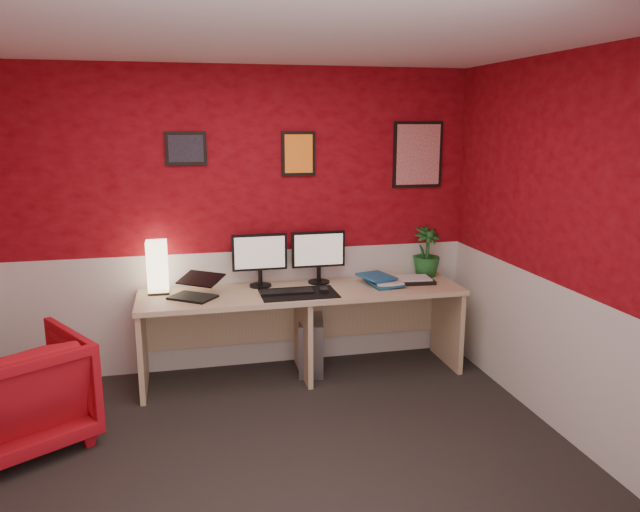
{
  "coord_description": "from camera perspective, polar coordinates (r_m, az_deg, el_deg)",
  "views": [
    {
      "loc": [
        -0.43,
        -3.25,
        2.06
      ],
      "look_at": [
        0.6,
        1.21,
        1.05
      ],
      "focal_mm": 34.31,
      "sensor_mm": 36.0,
      "label": 1
    }
  ],
  "objects": [
    {
      "name": "wall_back",
      "position": [
        5.08,
        -8.01,
        3.17
      ],
      "size": [
        4.0,
        0.01,
        2.5
      ],
      "primitive_type": "cube",
      "color": "maroon",
      "rests_on": "ground"
    },
    {
      "name": "monitor_right",
      "position": [
        5.08,
        -0.11,
        0.65
      ],
      "size": [
        0.45,
        0.06,
        0.58
      ],
      "primitive_type": "cube",
      "color": "black",
      "rests_on": "desk"
    },
    {
      "name": "keyboard",
      "position": [
        4.83,
        -3.13,
        -3.34
      ],
      "size": [
        0.42,
        0.15,
        0.02
      ],
      "primitive_type": "cube",
      "rotation": [
        0.0,
        0.0,
        -0.03
      ],
      "color": "black",
      "rests_on": "desk_mat"
    },
    {
      "name": "wall_front",
      "position": [
        1.76,
        2.69,
        -14.98
      ],
      "size": [
        4.0,
        0.01,
        2.5
      ],
      "primitive_type": "cube",
      "color": "maroon",
      "rests_on": "ground"
    },
    {
      "name": "wainscot_back",
      "position": [
        5.25,
        -7.76,
        -4.95
      ],
      "size": [
        4.0,
        0.01,
        1.0
      ],
      "primitive_type": "cube",
      "color": "silver",
      "rests_on": "ground"
    },
    {
      "name": "monitor_left",
      "position": [
        4.99,
        -5.64,
        0.38
      ],
      "size": [
        0.45,
        0.06,
        0.58
      ],
      "primitive_type": "cube",
      "color": "black",
      "rests_on": "desk"
    },
    {
      "name": "art_right",
      "position": [
        5.38,
        9.1,
        9.32
      ],
      "size": [
        0.44,
        0.02,
        0.56
      ],
      "primitive_type": "cube",
      "color": "red",
      "rests_on": "wall_back"
    },
    {
      "name": "wall_right",
      "position": [
        4.14,
        23.29,
        0.14
      ],
      "size": [
        0.01,
        3.5,
        2.5
      ],
      "primitive_type": "cube",
      "color": "maroon",
      "rests_on": "ground"
    },
    {
      "name": "desk",
      "position": [
        5.04,
        -1.58,
        -7.2
      ],
      "size": [
        2.6,
        0.65,
        0.73
      ],
      "primitive_type": "cube",
      "color": "tan",
      "rests_on": "ground"
    },
    {
      "name": "mouse",
      "position": [
        4.86,
        0.35,
        -3.18
      ],
      "size": [
        0.07,
        0.11,
        0.03
      ],
      "primitive_type": "cube",
      "rotation": [
        0.0,
        0.0,
        -0.14
      ],
      "color": "black",
      "rests_on": "desk_mat"
    },
    {
      "name": "book_middle",
      "position": [
        5.06,
        4.98,
        -2.35
      ],
      "size": [
        0.24,
        0.32,
        0.02
      ],
      "primitive_type": "imported",
      "rotation": [
        0.0,
        0.0,
        -0.07
      ],
      "color": "silver",
      "rests_on": "book_bottom"
    },
    {
      "name": "art_center",
      "position": [
        5.08,
        -2.02,
        9.52
      ],
      "size": [
        0.28,
        0.02,
        0.36
      ],
      "primitive_type": "cube",
      "color": "orange",
      "rests_on": "wall_back"
    },
    {
      "name": "desk_mat",
      "position": [
        4.83,
        -2.01,
        -3.51
      ],
      "size": [
        0.6,
        0.38,
        0.01
      ],
      "primitive_type": "cube",
      "color": "black",
      "rests_on": "desk"
    },
    {
      "name": "book_top",
      "position": [
        5.04,
        4.19,
        -2.13
      ],
      "size": [
        0.3,
        0.36,
        0.03
      ],
      "primitive_type": "imported",
      "rotation": [
        0.0,
        0.0,
        0.27
      ],
      "color": "#206293",
      "rests_on": "book_middle"
    },
    {
      "name": "art_left",
      "position": [
        4.99,
        -12.4,
        9.76
      ],
      "size": [
        0.32,
        0.02,
        0.26
      ],
      "primitive_type": "cube",
      "color": "black",
      "rests_on": "wall_back"
    },
    {
      "name": "laptop",
      "position": [
        4.77,
        -11.84,
        -2.62
      ],
      "size": [
        0.4,
        0.38,
        0.22
      ],
      "primitive_type": "cube",
      "rotation": [
        0.0,
        0.0,
        -0.64
      ],
      "color": "black",
      "rests_on": "desk"
    },
    {
      "name": "potted_plant",
      "position": [
        5.4,
        9.9,
        0.38
      ],
      "size": [
        0.29,
        0.29,
        0.43
      ],
      "primitive_type": "imported",
      "rotation": [
        0.0,
        0.0,
        0.2
      ],
      "color": "#19591E",
      "rests_on": "desk"
    },
    {
      "name": "book_bottom",
      "position": [
        5.05,
        4.76,
        -2.66
      ],
      "size": [
        0.27,
        0.34,
        0.03
      ],
      "primitive_type": "imported",
      "rotation": [
        0.0,
        0.0,
        0.09
      ],
      "color": "#206293",
      "rests_on": "desk"
    },
    {
      "name": "armchair",
      "position": [
        4.44,
        -26.4,
        -11.37
      ],
      "size": [
        1.08,
        1.09,
        0.73
      ],
      "primitive_type": "imported",
      "rotation": [
        0.0,
        0.0,
        3.69
      ],
      "color": "red",
      "rests_on": "ground"
    },
    {
      "name": "zen_tray",
      "position": [
        5.22,
        8.57,
        -2.27
      ],
      "size": [
        0.37,
        0.28,
        0.03
      ],
      "primitive_type": "cube",
      "rotation": [
        0.0,
        0.0,
        -0.09
      ],
      "color": "black",
      "rests_on": "desk"
    },
    {
      "name": "shoji_lamp",
      "position": [
        4.96,
        -14.91,
        -1.13
      ],
      "size": [
        0.16,
        0.16,
        0.4
      ],
      "primitive_type": "cube",
      "color": "#FFE5B2",
      "rests_on": "desk"
    },
    {
      "name": "ceiling",
      "position": [
        3.31,
        -5.8,
        20.06
      ],
      "size": [
        4.0,
        3.5,
        0.01
      ],
      "primitive_type": "cube",
      "color": "white",
      "rests_on": "ground"
    },
    {
      "name": "wainscot_right",
      "position": [
        4.34,
        22.38,
        -9.58
      ],
      "size": [
        0.01,
        3.5,
        1.0
      ],
      "primitive_type": "cube",
      "color": "silver",
      "rests_on": "ground"
    },
    {
      "name": "pc_tower",
      "position": [
        5.2,
        -0.86,
        -8.22
      ],
      "size": [
        0.29,
        0.48,
        0.45
      ],
      "primitive_type": "cube",
      "rotation": [
        0.0,
        0.0,
        -0.2
      ],
      "color": "#99999E",
      "rests_on": "ground"
    },
    {
      "name": "ground",
      "position": [
        3.87,
        -4.94,
        -19.75
      ],
      "size": [
        4.0,
        3.5,
        0.01
      ],
      "primitive_type": "cube",
      "color": "black",
      "rests_on": "ground"
    }
  ]
}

